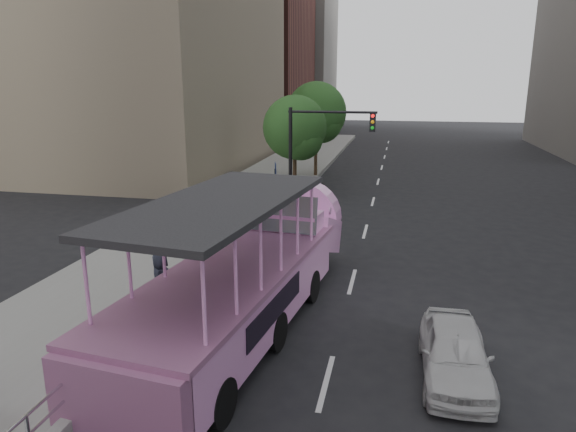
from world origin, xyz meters
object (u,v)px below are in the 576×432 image
Objects in this scene: duck_boat at (249,273)px; parking_sign at (276,188)px; pedestrian_far at (161,280)px; car at (455,352)px; street_tree_near at (296,130)px; traffic_signal at (315,144)px; street_tree_far at (318,115)px.

parking_sign is at bearing 99.34° from duck_boat.
pedestrian_far is 9.67m from parking_sign.
car is 18.79m from street_tree_near.
traffic_signal is (-0.23, 11.94, 2.12)m from duck_boat.
street_tree_far is (-0.10, 12.11, 2.48)m from parking_sign.
traffic_signal is (2.18, 12.29, 2.40)m from pedestrian_far.
traffic_signal is 9.57m from street_tree_far.
duck_boat is 3.90× the size of parking_sign.
duck_boat is at bearing -88.90° from traffic_signal.
street_tree_near is at bearing -91.91° from street_tree_far.
pedestrian_far is at bearing -92.12° from street_tree_near.
street_tree_far is at bearing -10.39° from pedestrian_far.
car is (5.20, -1.77, -0.77)m from duck_boat.
parking_sign is at bearing -115.73° from traffic_signal.
street_tree_near reaches higher than car.
pedestrian_far is at bearing 168.93° from car.
traffic_signal is (-5.43, 13.70, 2.89)m from car.
pedestrian_far is 15.96m from street_tree_near.
traffic_signal reaches higher than pedestrian_far.
duck_boat is 3.19× the size of car.
pedestrian_far is 12.71m from traffic_signal.
car is 1.22× the size of parking_sign.
duck_boat is at bearing 160.72° from car.
parking_sign is 3.42m from traffic_signal.
traffic_signal is at bearing -65.02° from street_tree_near.
parking_sign is (-1.52, 9.25, 0.44)m from duck_boat.
duck_boat is at bearing -83.22° from street_tree_near.
street_tree_far reaches higher than parking_sign.
parking_sign is 0.46× the size of street_tree_far.
parking_sign reaches higher than pedestrian_far.
street_tree_near reaches higher than pedestrian_far.
street_tree_near is at bearing 114.98° from traffic_signal.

